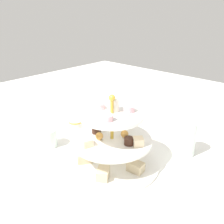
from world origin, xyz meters
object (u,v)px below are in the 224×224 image
water_glass_tall_right (186,138)px  butter_knife_right (128,123)px  teacup_with_saucer (76,126)px  tiered_serving_stand (112,145)px  water_glass_short_left (48,138)px

water_glass_tall_right → butter_knife_right: (0.05, 0.30, -0.06)m
teacup_with_saucer → butter_knife_right: teacup_with_saucer is taller
tiered_serving_stand → water_glass_tall_right: bearing=-33.4°
tiered_serving_stand → water_glass_short_left: (-0.07, 0.25, -0.04)m
water_glass_tall_right → butter_knife_right: bearing=80.0°
teacup_with_saucer → water_glass_tall_right: bearing=-69.9°
butter_knife_right → tiered_serving_stand: bearing=79.8°
tiered_serving_stand → butter_knife_right: 0.32m
water_glass_tall_right → water_glass_short_left: bearing=126.6°
water_glass_tall_right → butter_knife_right: 0.31m
water_glass_tall_right → water_glass_short_left: (-0.29, 0.39, -0.03)m
tiered_serving_stand → water_glass_tall_right: (0.22, -0.14, -0.01)m
water_glass_short_left → butter_knife_right: size_ratio=0.39×
water_glass_tall_right → butter_knife_right: water_glass_tall_right is taller
water_glass_short_left → water_glass_tall_right: bearing=-53.4°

